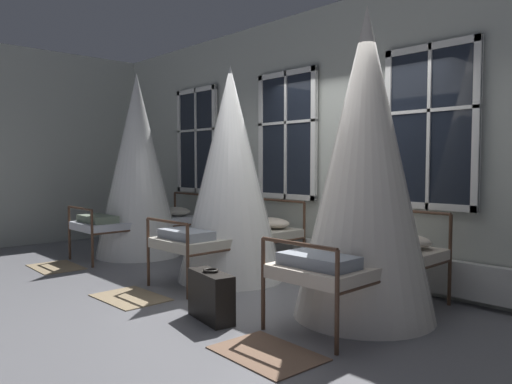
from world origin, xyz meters
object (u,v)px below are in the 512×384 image
(cot_second, at_px, (231,176))
(suitcase_dark, at_px, (211,296))
(cot_first, at_px, (138,168))
(cot_third, at_px, (365,168))

(cot_second, distance_m, suitcase_dark, 1.92)
(suitcase_dark, bearing_deg, cot_first, 171.69)
(cot_first, height_order, cot_third, cot_third)
(cot_first, xyz_separation_m, cot_third, (4.16, -0.00, 0.03))
(suitcase_dark, bearing_deg, cot_third, 62.31)
(cot_second, height_order, cot_third, cot_third)
(cot_first, height_order, cot_second, cot_first)
(cot_second, distance_m, cot_third, 1.99)
(cot_first, xyz_separation_m, suitcase_dark, (3.29, -1.11, -1.13))
(cot_first, relative_size, suitcase_dark, 4.75)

